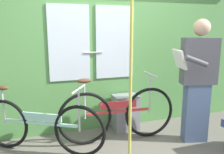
# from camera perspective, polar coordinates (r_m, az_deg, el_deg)

# --- Properties ---
(train_door_wall) EXTENTS (4.97, 0.28, 2.41)m
(train_door_wall) POSITION_cam_1_polar(r_m,az_deg,el_deg) (3.66, -1.88, 6.52)
(train_door_wall) COLOR #56934C
(train_door_wall) RESTS_ON ground_plane
(bicycle_near_door) EXTENTS (1.51, 0.92, 0.89)m
(bicycle_near_door) POSITION_cam_1_polar(r_m,az_deg,el_deg) (3.21, -17.06, -11.22)
(bicycle_near_door) COLOR black
(bicycle_near_door) RESTS_ON ground_plane
(bicycle_leaning_behind) EXTENTS (1.71, 0.44, 0.96)m
(bicycle_leaning_behind) POSITION_cam_1_polar(r_m,az_deg,el_deg) (3.36, 1.45, -9.00)
(bicycle_leaning_behind) COLOR black
(bicycle_leaning_behind) RESTS_ON ground_plane
(passenger_reading_newspaper) EXTENTS (0.62, 0.55, 1.71)m
(passenger_reading_newspaper) POSITION_cam_1_polar(r_m,az_deg,el_deg) (3.43, 20.03, -0.43)
(passenger_reading_newspaper) COLOR slate
(passenger_reading_newspaper) RESTS_ON ground_plane
(trash_bin_by_wall) EXTENTS (0.39, 0.28, 0.57)m
(trash_bin_by_wall) POSITION_cam_1_polar(r_m,az_deg,el_deg) (3.76, 3.29, -8.60)
(trash_bin_by_wall) COLOR gray
(trash_bin_by_wall) RESTS_ON ground_plane
(handrail_pole) EXTENTS (0.04, 0.04, 2.37)m
(handrail_pole) POSITION_cam_1_polar(r_m,az_deg,el_deg) (2.68, 4.52, 3.14)
(handrail_pole) COLOR #C6C14C
(handrail_pole) RESTS_ON ground_plane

